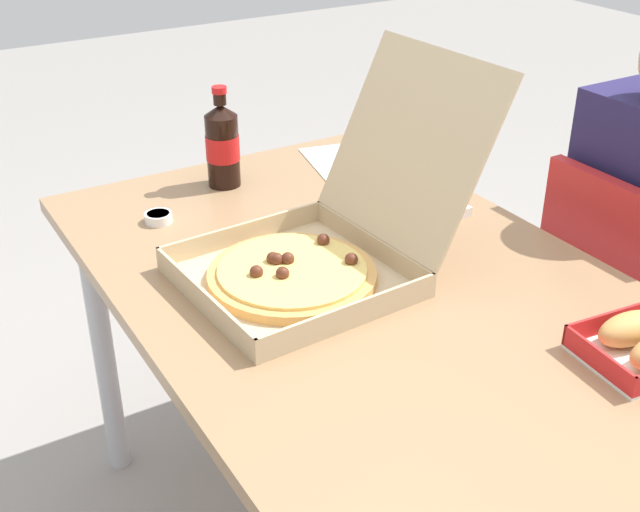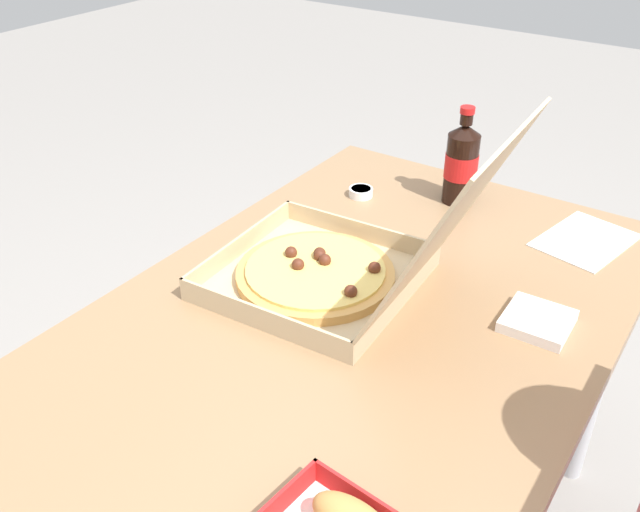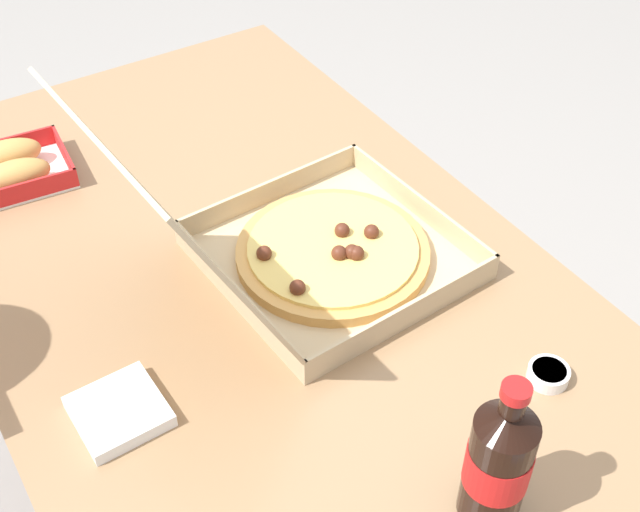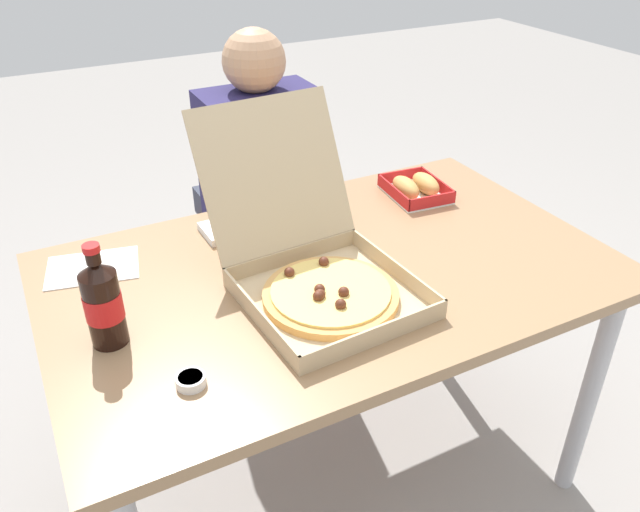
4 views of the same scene
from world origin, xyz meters
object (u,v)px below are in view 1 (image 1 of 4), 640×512
chair (634,321)px  paper_menu (342,161)px  napkin_pile (434,208)px  dipping_sauce_cup (158,217)px  pizza_box_open (315,250)px  cola_bottle (222,145)px

chair → paper_menu: (-0.59, -0.39, 0.25)m
chair → paper_menu: size_ratio=3.95×
paper_menu → napkin_pile: size_ratio=1.91×
napkin_pile → dipping_sauce_cup: size_ratio=1.96×
napkin_pile → dipping_sauce_cup: same height
paper_menu → napkin_pile: 0.34m
pizza_box_open → dipping_sauce_cup: size_ratio=9.48×
cola_bottle → napkin_pile: (0.35, 0.31, -0.08)m
paper_menu → dipping_sauce_cup: size_ratio=3.75×
chair → paper_menu: bearing=-146.8°
chair → dipping_sauce_cup: 1.05m
paper_menu → napkin_pile: bearing=14.6°
cola_bottle → paper_menu: cola_bottle is taller
pizza_box_open → napkin_pile: (-0.10, 0.34, -0.04)m
cola_bottle → paper_menu: bearing=86.5°
napkin_pile → dipping_sauce_cup: 0.57m
pizza_box_open → dipping_sauce_cup: 0.39m
paper_menu → napkin_pile: napkin_pile is taller
pizza_box_open → chair: bearing=77.6°
paper_menu → napkin_pile: (0.34, 0.01, 0.01)m
chair → paper_menu: 0.75m
chair → cola_bottle: (-0.61, -0.68, 0.34)m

